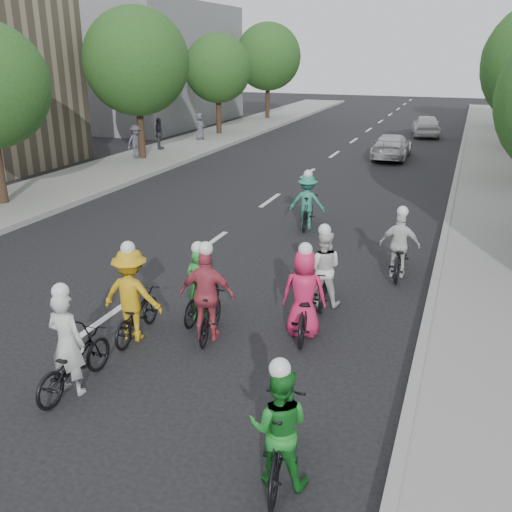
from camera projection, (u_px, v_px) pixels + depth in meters
The scene contains 22 objects.
ground at pixel (107, 317), 11.44m from camera, with size 120.00×120.00×0.00m, color black.
sidewalk_left at pixel (82, 181), 22.85m from camera, with size 4.00×80.00×0.15m, color gray.
curb_left at pixel (124, 185), 22.20m from camera, with size 0.18×80.00×0.18m, color #999993.
curb_right at pixel (449, 214), 18.22m from camera, with size 0.18×80.00×0.18m, color #999993.
bldg_sw at pixel (140, 65), 39.98m from camera, with size 10.00×14.00×8.00m, color slate.
tree_l_3 at pixel (136, 62), 25.80m from camera, with size 4.80×4.80×6.93m.
tree_l_4 at pixel (218, 68), 33.91m from camera, with size 4.00×4.00×5.97m.
tree_l_5 at pixel (268, 57), 41.64m from camera, with size 4.80×4.80×6.93m.
cyclist_0 at pixel (72, 356), 8.83m from camera, with size 0.65×1.76×1.84m.
cyclist_1 at pixel (280, 434), 6.94m from camera, with size 0.85×1.83×1.73m.
cyclist_2 at pixel (133, 302), 10.41m from camera, with size 1.18×1.68×1.90m.
cyclist_3 at pixel (208, 303), 10.39m from camera, with size 1.08×1.52×1.90m.
cyclist_4 at pixel (305, 302), 10.60m from camera, with size 0.96×1.98×1.82m.
cyclist_5 at pixel (201, 292), 11.17m from camera, with size 0.56×1.53×1.65m.
cyclist_6 at pixel (323, 275), 11.88m from camera, with size 0.86×1.75×1.76m.
cyclist_7 at pixel (307, 206), 16.90m from camera, with size 1.10×1.72×1.77m.
cyclist_8 at pixel (399, 252), 13.36m from camera, with size 0.93×1.81×1.72m.
follow_car_lead at pixel (392, 146), 27.81m from camera, with size 1.66×4.08×1.18m, color silver.
follow_car_trail at pixel (426, 125), 34.92m from camera, with size 1.54×3.83×1.30m, color white.
spectator_0 at pixel (136, 142), 26.88m from camera, with size 1.02×0.59×1.58m, color #4F4F5C.
spectator_1 at pixel (159, 134), 29.35m from camera, with size 0.94×0.39×1.61m, color #444650.
spectator_2 at pixel (200, 126), 32.51m from camera, with size 0.73×0.48×1.50m, color #535360.
Camera 1 is at (6.42, -8.63, 5.07)m, focal length 40.00 mm.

